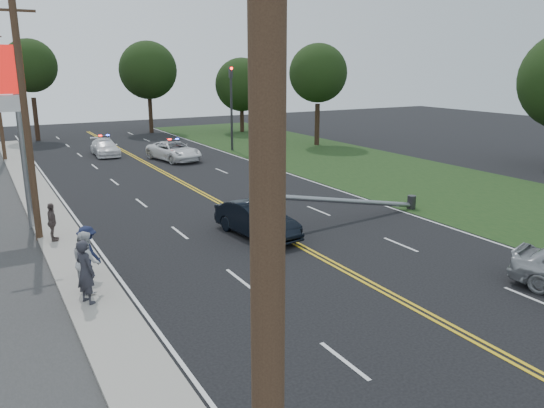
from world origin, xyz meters
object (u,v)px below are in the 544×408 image
utility_pole_mid (26,119)px  emergency_b (105,147)px  emergency_a (174,151)px  bystander_a (85,272)px  bystander_d (52,222)px  traffic_signal (231,101)px  bystander_c (88,251)px  bystander_b (86,261)px  fallen_streetlight (351,201)px  utility_pole_near (268,331)px  crashed_sedan (257,219)px

utility_pole_mid → emergency_b: (7.33, 20.73, -4.43)m
emergency_a → emergency_b: emergency_a is taller
bystander_a → bystander_d: bystander_a is taller
traffic_signal → bystander_c: (-16.48, -23.41, -3.19)m
bystander_b → bystander_d: bystander_b is taller
fallen_streetlight → utility_pole_mid: utility_pole_mid is taller
fallen_streetlight → emergency_a: (-1.89, 19.82, -0.19)m
utility_pole_mid → emergency_b: 22.43m
utility_pole_near → bystander_c: size_ratio=5.60×
bystander_b → bystander_c: bystander_b is taller
traffic_signal → fallen_streetlight: 22.62m
emergency_b → bystander_d: 22.60m
utility_pole_near → crashed_sedan: bearing=62.6°
traffic_signal → bystander_b: traffic_signal is taller
fallen_streetlight → utility_pole_mid: (-13.39, 4.00, 4.17)m
emergency_b → bystander_c: bystander_c is taller
utility_pole_mid → bystander_b: utility_pole_mid is taller
utility_pole_mid → emergency_b: utility_pole_mid is taller
traffic_signal → utility_pole_near: size_ratio=0.70×
emergency_a → bystander_a: bystander_a is taller
emergency_b → bystander_b: 28.22m
emergency_b → bystander_a: (-6.79, -28.33, 0.47)m
emergency_a → bystander_d: size_ratio=3.25×
emergency_a → bystander_c: bystander_c is taller
bystander_c → emergency_a: bearing=-52.0°
emergency_a → utility_pole_mid: bearing=-138.1°
fallen_streetlight → emergency_b: (-6.06, 24.73, -0.26)m
traffic_signal → utility_pole_near: (-17.50, -38.00, 0.88)m
utility_pole_near → utility_pole_mid: (0.00, 20.00, 0.00)m
traffic_signal → emergency_b: (-10.17, 2.74, -3.55)m
emergency_b → crashed_sedan: bearing=-85.6°
traffic_signal → bystander_d: bearing=-132.2°
bystander_b → bystander_d: 5.91m
fallen_streetlight → crashed_sedan: (-5.10, -0.05, -0.17)m
bystander_a → bystander_c: bystander_a is taller
bystander_a → fallen_streetlight: bearing=-98.8°
traffic_signal → emergency_a: traffic_signal is taller
utility_pole_near → bystander_a: 13.03m
traffic_signal → utility_pole_mid: size_ratio=0.70×
utility_pole_mid → bystander_d: size_ratio=6.23×
crashed_sedan → bystander_d: bearing=149.7°
utility_pole_near → emergency_a: bearing=72.2°
utility_pole_near → utility_pole_mid: size_ratio=1.00×
crashed_sedan → emergency_b: (-0.95, 24.78, -0.09)m
fallen_streetlight → utility_pole_near: size_ratio=0.94×
fallen_streetlight → emergency_a: fallen_streetlight is taller
utility_pole_mid → bystander_a: size_ratio=4.98×
traffic_signal → crashed_sedan: 24.14m
crashed_sedan → emergency_b: bearing=84.4°
fallen_streetlight → bystander_c: size_ratio=5.24×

